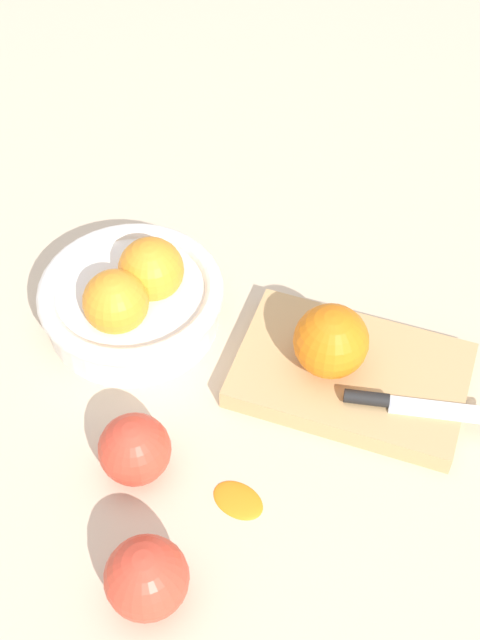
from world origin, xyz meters
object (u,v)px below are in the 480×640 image
object	(u,v)px
knife	(400,403)
apple_front_center	(147,578)
apple_front_left_2	(135,449)
cutting_board	(351,375)
bowl	(132,298)
orange_on_board	(331,341)

from	to	relation	value
knife	apple_front_center	world-z (taller)	apple_front_center
knife	apple_front_center	distance (m)	0.30
apple_front_center	apple_front_left_2	distance (m)	0.13
cutting_board	bowl	bearing A→B (deg)	175.08
bowl	cutting_board	xyz separation A→B (m)	(0.25, -0.02, -0.03)
cutting_board	apple_front_center	world-z (taller)	apple_front_center
apple_front_center	apple_front_left_2	xyz separation A→B (m)	(-0.05, 0.12, -0.00)
cutting_board	orange_on_board	distance (m)	0.06
bowl	apple_front_center	bearing A→B (deg)	-68.17
knife	bowl	bearing A→B (deg)	169.49
apple_front_center	apple_front_left_2	size ratio (longest dim) A/B	1.05
apple_front_center	apple_front_left_2	bearing A→B (deg)	114.17
cutting_board	apple_front_left_2	size ratio (longest dim) A/B	3.39
bowl	apple_front_center	xyz separation A→B (m)	(0.12, -0.30, -0.00)
cutting_board	knife	bearing A→B (deg)	-32.63
orange_on_board	cutting_board	bearing A→B (deg)	3.81
apple_front_left_2	knife	bearing A→B (deg)	27.47
knife	apple_front_left_2	bearing A→B (deg)	-152.53
orange_on_board	knife	bearing A→B (deg)	-22.65
bowl	cutting_board	world-z (taller)	bowl
orange_on_board	knife	distance (m)	0.09
cutting_board	apple_front_center	bearing A→B (deg)	-114.97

